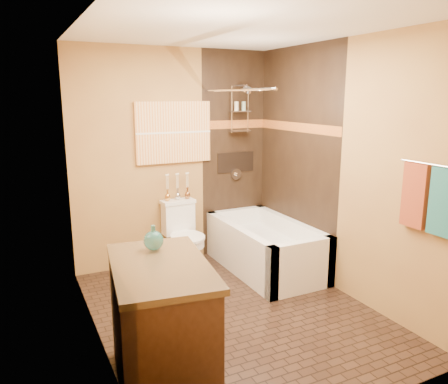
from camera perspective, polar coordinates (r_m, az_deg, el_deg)
floor at (r=4.21m, az=1.21°, el=-15.32°), size 3.00×3.00×0.00m
wall_left at (r=3.42m, az=-16.84°, el=-0.12°), size 0.02×3.00×2.50m
wall_right at (r=4.47m, az=15.09°, el=2.85°), size 0.02×3.00×2.50m
wall_back at (r=5.15m, az=-6.46°, el=4.44°), size 2.40×0.02×2.50m
wall_front at (r=2.60m, az=16.83°, el=-4.06°), size 2.40×0.02×2.50m
ceiling at (r=3.76m, az=1.40°, el=20.66°), size 3.00×3.00×0.00m
alcove_tile_back at (r=5.45m, az=1.29°, el=4.95°), size 0.85×0.01×2.50m
alcove_tile_right at (r=5.04m, az=9.38°, el=4.17°), size 0.01×1.50×2.50m
mosaic_band_back at (r=5.41m, az=1.36°, el=8.83°), size 0.85×0.01×0.10m
mosaic_band_right at (r=5.00m, az=9.43°, el=8.37°), size 0.01×1.50×0.10m
alcove_niche at (r=5.47m, az=1.55°, el=3.92°), size 0.50×0.01×0.25m
shower_fixtures at (r=5.33m, az=2.11°, el=9.27°), size 0.24×0.33×1.16m
curtain_rod at (r=4.58m, az=1.45°, el=13.18°), size 0.03×1.55×0.03m
towel_bar at (r=3.69m, az=25.44°, el=3.25°), size 0.02×0.55×0.02m
towel_teal at (r=3.67m, az=26.72°, el=-1.23°), size 0.05×0.22×0.52m
towel_rust at (r=3.82m, az=23.64°, el=-0.42°), size 0.05×0.22×0.52m
sunset_painting at (r=5.09m, az=-6.59°, el=7.74°), size 0.90×0.04×0.70m
vanity_mirror at (r=2.68m, az=-14.29°, el=2.10°), size 0.01×1.00×0.90m
bathtub at (r=5.08m, az=5.37°, el=-7.63°), size 0.80×1.50×0.55m
toilet at (r=5.08m, az=-5.28°, el=-5.62°), size 0.40×0.59×0.77m
vanity at (r=3.10m, az=-8.23°, el=-16.94°), size 0.75×1.09×0.89m
teal_bottle at (r=3.13m, az=-9.20°, el=-5.94°), size 0.15×0.15×0.22m
bud_vases at (r=5.10m, az=-6.10°, el=0.79°), size 0.31×0.07×0.31m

